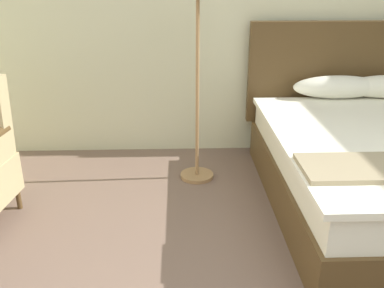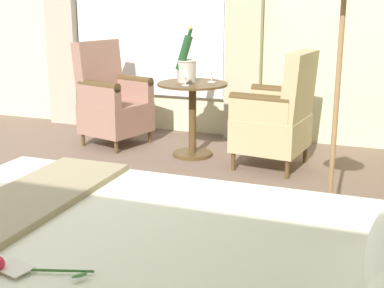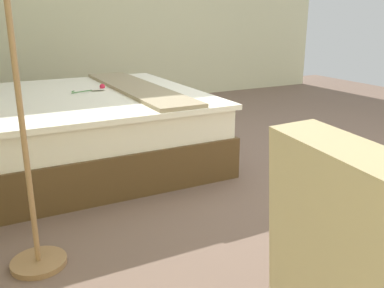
{
  "view_description": "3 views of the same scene",
  "coord_description": "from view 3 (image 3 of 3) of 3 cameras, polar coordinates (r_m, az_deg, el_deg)",
  "views": [
    {
      "loc": [
        -0.78,
        -1.05,
        1.64
      ],
      "look_at": [
        -0.7,
        1.39,
        0.64
      ],
      "focal_mm": 40.0,
      "sensor_mm": 36.0,
      "label": 1
    },
    {
      "loc": [
        2.16,
        2.47,
        1.41
      ],
      "look_at": [
        -1.06,
        1.27,
        0.48
      ],
      "focal_mm": 50.0,
      "sensor_mm": 36.0,
      "label": 2
    },
    {
      "loc": [
        -2.69,
        2.41,
        1.25
      ],
      "look_at": [
        -0.81,
        1.42,
        0.59
      ],
      "focal_mm": 40.0,
      "sensor_mm": 36.0,
      "label": 3
    }
  ],
  "objects": [
    {
      "name": "ground_plane",
      "position": [
        3.82,
        13.44,
        -2.27
      ],
      "size": [
        7.84,
        7.84,
        0.0
      ],
      "primitive_type": "plane",
      "color": "#755C4E"
    },
    {
      "name": "bed",
      "position": [
        3.71,
        -16.61,
        2.26
      ],
      "size": [
        1.97,
        2.16,
        1.23
      ],
      "color": "#533C1F",
      "rests_on": "ground"
    }
  ]
}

